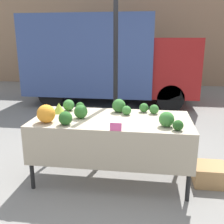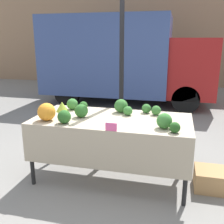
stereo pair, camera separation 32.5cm
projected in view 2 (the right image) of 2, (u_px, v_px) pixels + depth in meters
name	position (u px, v px, depth m)	size (l,w,h in m)	color
ground_plane	(112.00, 176.00, 3.49)	(40.00, 40.00, 0.00)	gray
building_facade	(161.00, 18.00, 10.13)	(16.00, 0.60, 5.12)	#9E7A5B
tent_pole	(122.00, 68.00, 3.96)	(0.07, 0.07, 2.68)	black
parked_truck	(123.00, 58.00, 7.40)	(4.60, 2.12, 2.39)	#384C84
market_table	(111.00, 127.00, 3.23)	(1.95, 0.95, 0.81)	tan
orange_cauliflower	(47.00, 112.00, 3.15)	(0.22, 0.22, 0.22)	orange
romanesco_head	(62.00, 107.00, 3.56)	(0.17, 0.17, 0.14)	#93B238
broccoli_head_0	(121.00, 106.00, 3.51)	(0.18, 0.18, 0.18)	#336B2D
broccoli_head_1	(72.00, 104.00, 3.66)	(0.16, 0.16, 0.16)	#387533
broccoli_head_2	(164.00, 121.00, 2.88)	(0.17, 0.17, 0.17)	#387533
broccoli_head_3	(156.00, 110.00, 3.39)	(0.12, 0.12, 0.12)	#336B2D
broccoli_head_4	(64.00, 117.00, 3.05)	(0.16, 0.16, 0.16)	#285B23
broccoli_head_5	(175.00, 127.00, 2.75)	(0.12, 0.12, 0.12)	#23511E
broccoli_head_6	(81.00, 111.00, 3.29)	(0.17, 0.17, 0.17)	#2D6628
broccoli_head_7	(146.00, 109.00, 3.49)	(0.12, 0.12, 0.12)	#336B2D
broccoli_head_8	(83.00, 106.00, 3.66)	(0.12, 0.12, 0.12)	#285B23
broccoli_head_9	(128.00, 111.00, 3.38)	(0.12, 0.12, 0.12)	#387533
price_sign	(111.00, 127.00, 2.80)	(0.13, 0.01, 0.09)	#F45B9E
produce_crate	(211.00, 179.00, 3.18)	(0.40, 0.38, 0.24)	tan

